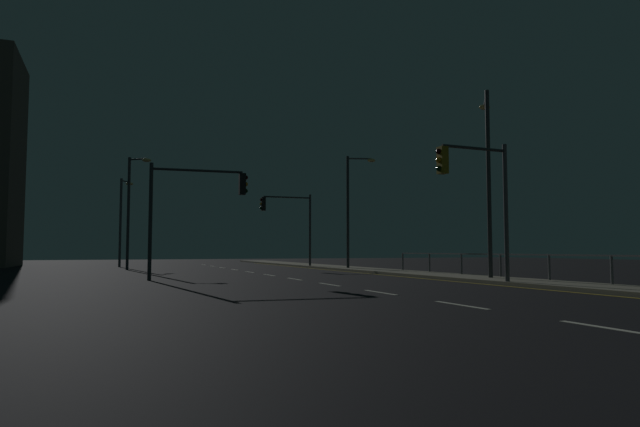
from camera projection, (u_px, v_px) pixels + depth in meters
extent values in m
plane|color=black|center=(324.00, 284.00, 20.44)|extent=(112.00, 112.00, 0.00)
cube|color=gray|center=(477.00, 278.00, 22.98)|extent=(2.58, 77.00, 0.14)
cube|color=silver|center=(610.00, 329.00, 8.82)|extent=(0.14, 2.00, 0.01)
cube|color=silver|center=(461.00, 305.00, 12.54)|extent=(0.14, 2.00, 0.01)
cube|color=silver|center=(380.00, 293.00, 16.26)|extent=(0.14, 2.00, 0.01)
cube|color=silver|center=(329.00, 285.00, 19.97)|extent=(0.14, 2.00, 0.01)
cube|color=silver|center=(295.00, 279.00, 23.69)|extent=(0.14, 2.00, 0.01)
cube|color=silver|center=(269.00, 275.00, 27.40)|extent=(0.14, 2.00, 0.01)
cube|color=silver|center=(250.00, 272.00, 31.12)|extent=(0.14, 2.00, 0.01)
cube|color=silver|center=(235.00, 270.00, 34.84)|extent=(0.14, 2.00, 0.01)
cube|color=silver|center=(222.00, 268.00, 38.55)|extent=(0.14, 2.00, 0.01)
cube|color=silver|center=(212.00, 266.00, 42.27)|extent=(0.14, 2.00, 0.01)
cube|color=silver|center=(204.00, 265.00, 45.98)|extent=(0.14, 2.00, 0.01)
cube|color=gold|center=(388.00, 275.00, 27.06)|extent=(0.14, 53.00, 0.01)
cylinder|color=#38383D|center=(310.00, 230.00, 39.16)|extent=(0.16, 0.16, 5.14)
cylinder|color=#2D3033|center=(287.00, 197.00, 38.75)|extent=(3.46, 0.25, 0.11)
cube|color=black|center=(263.00, 204.00, 38.15)|extent=(0.29, 0.35, 0.95)
sphere|color=black|center=(261.00, 200.00, 38.12)|extent=(0.20, 0.20, 0.20)
sphere|color=orange|center=(261.00, 204.00, 38.10)|extent=(0.20, 0.20, 0.20)
sphere|color=black|center=(261.00, 208.00, 38.08)|extent=(0.20, 0.20, 0.20)
cylinder|color=#2D3033|center=(150.00, 221.00, 22.88)|extent=(0.16, 0.16, 4.98)
cylinder|color=#2D3033|center=(198.00, 171.00, 23.60)|extent=(3.87, 0.39, 0.11)
cube|color=black|center=(242.00, 184.00, 24.14)|extent=(0.30, 0.36, 0.95)
sphere|color=black|center=(246.00, 178.00, 24.20)|extent=(0.20, 0.20, 0.20)
sphere|color=orange|center=(246.00, 184.00, 24.18)|extent=(0.20, 0.20, 0.20)
sphere|color=black|center=(246.00, 191.00, 24.16)|extent=(0.20, 0.20, 0.20)
cylinder|color=#4C4C51|center=(506.00, 212.00, 19.82)|extent=(0.16, 0.16, 5.03)
cylinder|color=#2D3033|center=(474.00, 148.00, 19.43)|extent=(2.76, 0.19, 0.11)
cube|color=olive|center=(443.00, 160.00, 18.85)|extent=(0.29, 0.35, 0.95)
sphere|color=black|center=(439.00, 151.00, 18.81)|extent=(0.20, 0.20, 0.20)
sphere|color=orange|center=(439.00, 160.00, 18.79)|extent=(0.20, 0.20, 0.20)
sphere|color=black|center=(439.00, 169.00, 18.77)|extent=(0.20, 0.20, 0.20)
cylinder|color=#2D3033|center=(489.00, 183.00, 22.66)|extent=(0.18, 0.18, 7.88)
cylinder|color=#4C4C51|center=(486.00, 100.00, 23.82)|extent=(1.17, 1.58, 0.10)
ellipsoid|color=#F9D172|center=(485.00, 107.00, 24.72)|extent=(0.56, 0.36, 0.24)
cylinder|color=#38383D|center=(128.00, 213.00, 34.93)|extent=(0.18, 0.18, 7.27)
cylinder|color=#2D3033|center=(138.00, 159.00, 34.97)|extent=(1.07, 0.88, 0.10)
ellipsoid|color=#F9D172|center=(147.00, 160.00, 34.77)|extent=(0.56, 0.36, 0.24)
cylinder|color=#4C4C51|center=(120.00, 223.00, 40.45)|extent=(0.18, 0.18, 6.63)
cylinder|color=#38383D|center=(126.00, 181.00, 41.31)|extent=(0.70, 1.21, 0.10)
ellipsoid|color=#F9D172|center=(129.00, 184.00, 41.96)|extent=(0.56, 0.36, 0.24)
cylinder|color=#2D3033|center=(348.00, 212.00, 34.98)|extent=(0.18, 0.18, 7.21)
cylinder|color=#4C4C51|center=(359.00, 159.00, 35.26)|extent=(1.51, 0.57, 0.10)
ellipsoid|color=#F9D172|center=(371.00, 160.00, 35.30)|extent=(0.56, 0.36, 0.24)
cylinder|color=#59595E|center=(612.00, 270.00, 18.16)|extent=(0.09, 0.09, 0.95)
cylinder|color=#59595E|center=(549.00, 267.00, 20.73)|extent=(0.09, 0.09, 0.95)
cylinder|color=#59595E|center=(501.00, 265.00, 23.30)|extent=(0.09, 0.09, 0.95)
cylinder|color=#59595E|center=(461.00, 264.00, 25.87)|extent=(0.09, 0.09, 0.95)
cylinder|color=#59595E|center=(429.00, 263.00, 28.44)|extent=(0.09, 0.09, 0.95)
cylinder|color=#59595E|center=(403.00, 261.00, 31.01)|extent=(0.09, 0.09, 0.95)
cube|color=slate|center=(611.00, 256.00, 18.19)|extent=(0.06, 27.66, 0.06)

